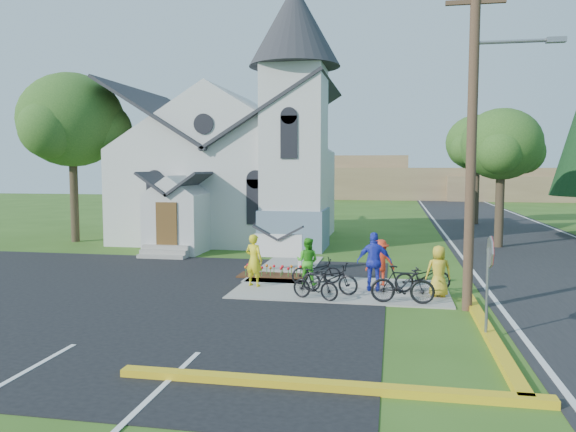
% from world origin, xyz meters
% --- Properties ---
extents(ground, '(120.00, 120.00, 0.00)m').
position_xyz_m(ground, '(0.00, 0.00, 0.00)').
color(ground, '#335618').
rests_on(ground, ground).
extents(parking_lot, '(20.00, 16.00, 0.02)m').
position_xyz_m(parking_lot, '(-7.00, -2.00, 0.01)').
color(parking_lot, black).
rests_on(parking_lot, ground).
extents(road, '(8.00, 90.00, 0.02)m').
position_xyz_m(road, '(10.00, 15.00, 0.01)').
color(road, black).
rests_on(road, ground).
extents(sidewalk, '(7.00, 4.00, 0.05)m').
position_xyz_m(sidewalk, '(1.50, 0.50, 0.03)').
color(sidewalk, gray).
rests_on(sidewalk, ground).
extents(church, '(12.35, 12.00, 13.00)m').
position_xyz_m(church, '(-5.48, 12.48, 5.25)').
color(church, silver).
rests_on(church, ground).
extents(church_sign, '(2.20, 0.40, 1.70)m').
position_xyz_m(church_sign, '(-1.20, 3.20, 1.03)').
color(church_sign, gray).
rests_on(church_sign, ground).
extents(flower_bed, '(2.60, 1.10, 0.07)m').
position_xyz_m(flower_bed, '(-1.20, 2.30, 0.04)').
color(flower_bed, '#3A230F').
rests_on(flower_bed, ground).
extents(utility_pole, '(3.45, 0.28, 10.00)m').
position_xyz_m(utility_pole, '(5.36, -1.50, 5.40)').
color(utility_pole, '#482F24').
rests_on(utility_pole, ground).
extents(stop_sign, '(0.11, 0.76, 2.48)m').
position_xyz_m(stop_sign, '(5.43, -4.20, 1.78)').
color(stop_sign, gray).
rests_on(stop_sign, ground).
extents(tree_lot_corner, '(5.60, 5.60, 9.15)m').
position_xyz_m(tree_lot_corner, '(-14.00, 10.00, 6.60)').
color(tree_lot_corner, '#372A1E').
rests_on(tree_lot_corner, ground).
extents(tree_road_near, '(4.00, 4.00, 7.05)m').
position_xyz_m(tree_road_near, '(8.50, 12.00, 5.21)').
color(tree_road_near, '#372A1E').
rests_on(tree_road_near, ground).
extents(tree_road_mid, '(4.40, 4.40, 7.80)m').
position_xyz_m(tree_road_mid, '(9.00, 24.00, 5.78)').
color(tree_road_mid, '#372A1E').
rests_on(tree_road_mid, ground).
extents(distant_hills, '(61.00, 10.00, 5.60)m').
position_xyz_m(distant_hills, '(3.36, 56.33, 2.17)').
color(distant_hills, brown).
rests_on(distant_hills, ground).
extents(cyclist_0, '(0.75, 0.62, 1.78)m').
position_xyz_m(cyclist_0, '(-1.46, 0.38, 0.94)').
color(cyclist_0, yellow).
rests_on(cyclist_0, sidewalk).
extents(bike_0, '(2.00, 1.08, 0.99)m').
position_xyz_m(bike_0, '(1.21, -0.28, 0.55)').
color(bike_0, black).
rests_on(bike_0, sidewalk).
extents(cyclist_1, '(0.89, 0.75, 1.62)m').
position_xyz_m(cyclist_1, '(0.29, 0.96, 0.86)').
color(cyclist_1, green).
rests_on(cyclist_1, sidewalk).
extents(bike_1, '(1.60, 0.92, 0.93)m').
position_xyz_m(bike_1, '(0.87, -1.20, 0.51)').
color(bike_1, black).
rests_on(bike_1, sidewalk).
extents(cyclist_2, '(1.16, 0.54, 1.93)m').
position_xyz_m(cyclist_2, '(2.60, 0.37, 1.02)').
color(cyclist_2, '#2734C7').
rests_on(cyclist_2, sidewalk).
extents(bike_2, '(1.82, 1.07, 0.90)m').
position_xyz_m(bike_2, '(0.59, 1.10, 0.50)').
color(bike_2, black).
rests_on(bike_2, sidewalk).
extents(cyclist_3, '(1.15, 0.86, 1.58)m').
position_xyz_m(cyclist_3, '(2.78, 1.26, 0.84)').
color(cyclist_3, red).
rests_on(cyclist_3, sidewalk).
extents(bike_3, '(1.89, 0.54, 1.13)m').
position_xyz_m(bike_3, '(3.49, -1.20, 0.62)').
color(bike_3, black).
rests_on(bike_3, sidewalk).
extents(cyclist_4, '(0.86, 0.62, 1.61)m').
position_xyz_m(cyclist_4, '(4.60, -0.09, 0.86)').
color(cyclist_4, gold).
rests_on(cyclist_4, sidewalk).
extents(bike_4, '(2.02, 1.25, 1.00)m').
position_xyz_m(bike_4, '(4.15, 0.51, 0.55)').
color(bike_4, black).
rests_on(bike_4, sidewalk).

